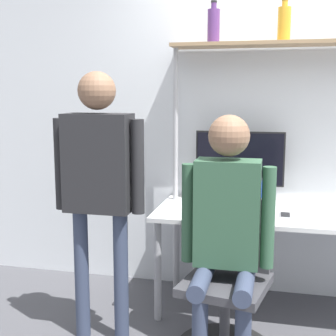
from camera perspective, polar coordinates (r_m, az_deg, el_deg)
The scene contains 11 objects.
wall_back at distance 3.59m, azimuth 16.41°, elevation 5.91°, with size 8.00×0.06×2.70m.
desk at distance 3.31m, azimuth 16.20°, elevation -6.45°, with size 2.01×0.71×0.73m.
shelf_unit at distance 3.41m, azimuth 16.76°, elevation 10.13°, with size 1.91×0.27×1.88m.
monitor at distance 3.45m, azimuth 8.71°, elevation 0.65°, with size 0.64×0.22×0.53m.
laptop at distance 3.19m, azimuth 9.09°, elevation -4.36°, with size 0.32×0.24×0.24m.
cell_phone at distance 3.20m, azimuth 14.10°, elevation -5.61°, with size 0.07×0.15×0.01m.
office_chair at distance 2.89m, azimuth 7.20°, elevation -16.58°, with size 0.56×0.56×0.92m.
person_seated at distance 2.65m, azimuth 7.16°, elevation -6.17°, with size 0.53×0.48×1.41m.
person_standing at distance 2.82m, azimuth -8.44°, elevation -0.61°, with size 0.56×0.22×1.66m.
bottle_amber at distance 3.43m, azimuth 13.98°, elevation 16.73°, with size 0.09×0.09×0.29m.
bottle_purple at distance 3.46m, azimuth 5.58°, elevation 16.92°, with size 0.09×0.09×0.29m.
Camera 1 is at (-0.19, -2.81, 1.53)m, focal length 50.00 mm.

